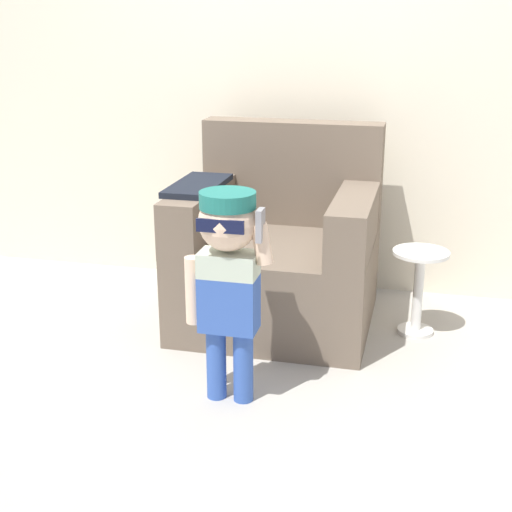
% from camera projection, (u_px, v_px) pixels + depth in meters
% --- Properties ---
extents(ground_plane, '(10.00, 10.00, 0.00)m').
position_uv_depth(ground_plane, '(278.00, 319.00, 3.89)').
color(ground_plane, '#ADA89E').
extents(wall_back, '(10.00, 0.05, 2.60)m').
position_uv_depth(wall_back, '(303.00, 66.00, 4.04)').
color(wall_back, beige).
rests_on(wall_back, ground_plane).
extents(armchair, '(1.01, 0.92, 1.03)m').
position_uv_depth(armchair, '(279.00, 255.00, 3.79)').
color(armchair, '#6B5B4C').
rests_on(armchair, ground_plane).
extents(person_child, '(0.37, 0.28, 0.92)m').
position_uv_depth(person_child, '(228.00, 265.00, 2.89)').
color(person_child, '#3356AD').
rests_on(person_child, ground_plane).
extents(side_table, '(0.28, 0.28, 0.45)m').
position_uv_depth(side_table, '(419.00, 284.00, 3.64)').
color(side_table, white).
rests_on(side_table, ground_plane).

